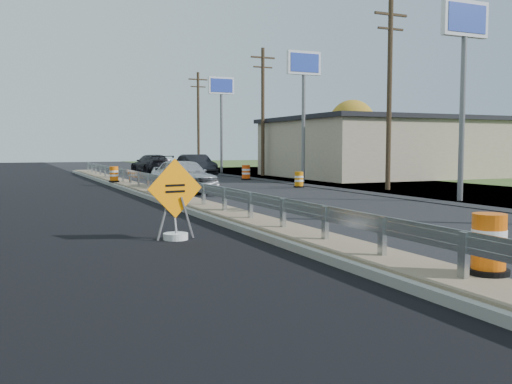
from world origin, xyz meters
name	(u,v)px	position (x,y,z in m)	size (l,w,h in m)	color
ground	(250,226)	(0.00, 0.00, 0.00)	(140.00, 140.00, 0.00)	black
milled_overlay	(53,201)	(-4.40, 10.00, 0.01)	(7.20, 120.00, 0.01)	black
median	(172,198)	(0.00, 8.00, 0.11)	(1.60, 55.00, 0.23)	gray
guardrail	(165,182)	(0.00, 9.00, 0.73)	(0.10, 46.15, 0.72)	silver
retail_building_near	(401,147)	(20.99, 20.00, 2.16)	(18.50, 12.50, 4.27)	tan
pylon_sign_south	(464,37)	(10.50, 3.00, 6.48)	(2.20, 0.30, 7.90)	slate
pylon_sign_mid	(304,75)	(10.50, 16.00, 6.48)	(2.20, 0.30, 7.90)	slate
pylon_sign_north	(221,94)	(10.50, 30.00, 6.48)	(2.20, 0.30, 7.90)	slate
utility_pole_smid	(389,92)	(11.50, 9.00, 4.93)	(1.90, 0.26, 9.40)	#473523
utility_pole_nmid	(263,109)	(11.50, 24.00, 4.93)	(1.90, 0.26, 9.40)	#473523
utility_pole_north	(198,118)	(11.50, 39.00, 4.93)	(1.90, 0.26, 9.40)	#473523
tree_far_yellow	(352,123)	(26.00, 34.00, 4.54)	(4.62, 4.62, 6.86)	#473523
caution_sign	(175,220)	(-2.58, -1.50, 0.49)	(1.38, 0.58, 1.92)	white
barrel_median_near	(489,245)	(0.55, -7.95, 0.68)	(0.64, 0.64, 0.94)	black
barrel_median_mid	(175,181)	(0.55, 9.44, 0.70)	(0.66, 0.66, 0.97)	black
barrel_median_far	(114,175)	(-0.55, 17.71, 0.64)	(0.59, 0.59, 0.86)	black
barrel_shoulder_near	(299,180)	(8.37, 12.61, 0.41)	(0.58, 0.58, 0.85)	black
barrel_shoulder_mid	(246,173)	(8.54, 20.26, 0.47)	(0.67, 0.67, 0.98)	black
barrel_shoulder_far	(188,169)	(7.37, 29.30, 0.39)	(0.55, 0.55, 0.81)	black
car_silver	(184,175)	(1.80, 12.21, 0.81)	(1.91, 4.76, 1.62)	silver
car_dark_mid	(196,165)	(7.00, 26.17, 0.80)	(1.70, 4.88, 1.61)	black
car_dark_far	(152,164)	(4.96, 31.50, 0.77)	(2.16, 5.32, 1.54)	black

